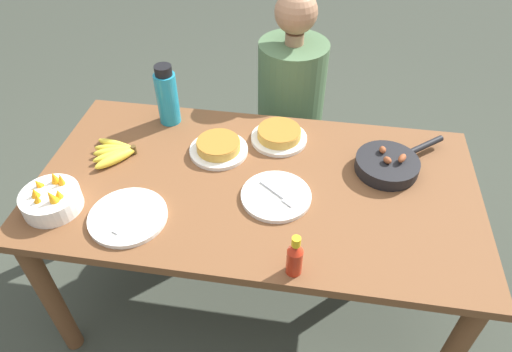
# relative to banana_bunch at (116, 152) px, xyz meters

# --- Properties ---
(ground_plane) EXTENTS (14.00, 14.00, 0.00)m
(ground_plane) POSITION_rel_banana_bunch_xyz_m (0.55, -0.06, -0.74)
(ground_plane) COLOR #383D33
(dining_table) EXTENTS (1.58, 0.83, 0.73)m
(dining_table) POSITION_rel_banana_bunch_xyz_m (0.55, -0.06, -0.12)
(dining_table) COLOR brown
(dining_table) RESTS_ON ground_plane
(banana_bunch) EXTENTS (0.19, 0.19, 0.04)m
(banana_bunch) POSITION_rel_banana_bunch_xyz_m (0.00, 0.00, 0.00)
(banana_bunch) COLOR yellow
(banana_bunch) RESTS_ON dining_table
(skillet) EXTENTS (0.34, 0.31, 0.08)m
(skillet) POSITION_rel_banana_bunch_xyz_m (1.02, 0.08, 0.01)
(skillet) COLOR black
(skillet) RESTS_ON dining_table
(frittata_plate_center) EXTENTS (0.22, 0.22, 0.05)m
(frittata_plate_center) POSITION_rel_banana_bunch_xyz_m (0.60, 0.20, 0.01)
(frittata_plate_center) COLOR silver
(frittata_plate_center) RESTS_ON dining_table
(frittata_plate_side) EXTENTS (0.23, 0.23, 0.05)m
(frittata_plate_side) POSITION_rel_banana_bunch_xyz_m (0.38, 0.08, 0.00)
(frittata_plate_side) COLOR silver
(frittata_plate_side) RESTS_ON dining_table
(empty_plate_near_front) EXTENTS (0.26, 0.26, 0.02)m
(empty_plate_near_front) POSITION_rel_banana_bunch_xyz_m (0.16, -0.30, -0.01)
(empty_plate_near_front) COLOR silver
(empty_plate_near_front) RESTS_ON dining_table
(empty_plate_far_left) EXTENTS (0.24, 0.24, 0.02)m
(empty_plate_far_left) POSITION_rel_banana_bunch_xyz_m (0.63, -0.13, -0.01)
(empty_plate_far_left) COLOR silver
(empty_plate_far_left) RESTS_ON dining_table
(fruit_bowl_mango) EXTENTS (0.20, 0.20, 0.12)m
(fruit_bowl_mango) POSITION_rel_banana_bunch_xyz_m (-0.11, -0.29, 0.02)
(fruit_bowl_mango) COLOR silver
(fruit_bowl_mango) RESTS_ON dining_table
(water_bottle) EXTENTS (0.09, 0.09, 0.26)m
(water_bottle) POSITION_rel_banana_bunch_xyz_m (0.14, 0.25, 0.10)
(water_bottle) COLOR teal
(water_bottle) RESTS_ON dining_table
(hot_sauce_bottle) EXTENTS (0.05, 0.05, 0.15)m
(hot_sauce_bottle) POSITION_rel_banana_bunch_xyz_m (0.72, -0.42, 0.05)
(hot_sauce_bottle) COLOR #B72814
(hot_sauce_bottle) RESTS_ON dining_table
(person_figure) EXTENTS (0.35, 0.35, 1.16)m
(person_figure) POSITION_rel_banana_bunch_xyz_m (0.61, 0.63, -0.27)
(person_figure) COLOR black
(person_figure) RESTS_ON ground_plane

